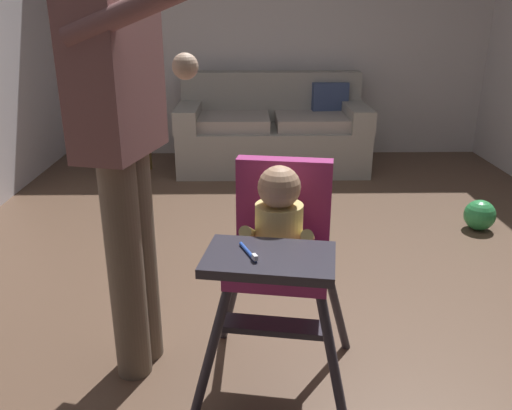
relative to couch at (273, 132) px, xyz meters
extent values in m
cube|color=brown|center=(0.01, -2.44, -0.38)|extent=(5.89, 7.47, 0.10)
cube|color=silver|center=(0.01, 0.52, 0.98)|extent=(5.09, 0.06, 2.62)
cube|color=#9C978E|center=(-0.01, -0.06, -0.13)|extent=(1.72, 0.84, 0.40)
cube|color=#9C978E|center=(-0.01, 0.27, 0.30)|extent=(1.72, 0.22, 0.46)
cube|color=#9C978E|center=(-0.78, -0.06, 0.17)|extent=(0.20, 0.84, 0.20)
cube|color=#9C978E|center=(0.76, -0.06, 0.17)|extent=(0.20, 0.84, 0.20)
cube|color=#A79A91|center=(-0.37, -0.11, 0.12)|extent=(0.65, 0.60, 0.11)
cube|color=#A79A91|center=(0.35, -0.11, 0.12)|extent=(0.65, 0.60, 0.11)
cube|color=#3D4C75|center=(0.55, 0.14, 0.27)|extent=(0.35, 0.14, 0.34)
cylinder|color=#312E38|center=(-0.38, -3.33, -0.08)|extent=(0.19, 0.15, 0.51)
cylinder|color=#312E38|center=(0.05, -3.40, -0.08)|extent=(0.15, 0.19, 0.51)
cylinder|color=#312E38|center=(-0.31, -2.89, -0.08)|extent=(0.15, 0.19, 0.51)
cylinder|color=#312E38|center=(0.12, -2.96, -0.08)|extent=(0.19, 0.15, 0.51)
cube|color=#9C2D6E|center=(-0.13, -3.14, 0.20)|extent=(0.41, 0.41, 0.05)
cube|color=#9C2D6E|center=(-0.10, -3.00, 0.39)|extent=(0.37, 0.13, 0.34)
cube|color=#312E38|center=(-0.18, -3.43, 0.36)|extent=(0.44, 0.32, 0.03)
cube|color=#312E38|center=(-0.15, -3.25, 0.00)|extent=(0.41, 0.16, 0.02)
cylinder|color=#E5C977|center=(-0.13, -3.16, 0.33)|extent=(0.20, 0.20, 0.22)
sphere|color=tan|center=(-0.13, -3.17, 0.51)|extent=(0.15, 0.15, 0.15)
cylinder|color=#E5C977|center=(-0.24, -3.19, 0.34)|extent=(0.07, 0.15, 0.10)
cylinder|color=#E5C977|center=(-0.04, -3.22, 0.34)|extent=(0.07, 0.15, 0.10)
cylinder|color=blue|center=(-0.24, -3.42, 0.38)|extent=(0.06, 0.13, 0.01)
cube|color=white|center=(-0.22, -3.47, 0.39)|extent=(0.02, 0.03, 0.02)
cylinder|color=#6B5D4D|center=(-0.71, -3.06, 0.13)|extent=(0.14, 0.14, 0.92)
cylinder|color=#6B5D4D|center=(-0.69, -2.94, 0.13)|extent=(0.14, 0.14, 0.92)
cube|color=#7E5250|center=(-0.70, -3.00, 0.90)|extent=(0.29, 0.44, 0.63)
cylinder|color=#7E5250|center=(-0.58, -3.22, 1.08)|extent=(0.48, 0.19, 0.23)
sphere|color=beige|center=(-0.43, -3.26, 0.92)|extent=(0.08, 0.08, 0.08)
cylinder|color=#7E5250|center=(-0.64, -2.77, 0.90)|extent=(0.07, 0.07, 0.57)
sphere|color=green|center=(1.34, -1.59, -0.23)|extent=(0.21, 0.21, 0.21)
cube|color=brown|center=(-1.33, -0.26, 0.18)|extent=(0.40, 0.40, 0.02)
cylinder|color=brown|center=(-1.50, -0.43, -0.08)|extent=(0.04, 0.04, 0.50)
cylinder|color=brown|center=(-1.16, -0.43, -0.08)|extent=(0.04, 0.04, 0.50)
cylinder|color=brown|center=(-1.50, -0.09, -0.08)|extent=(0.04, 0.04, 0.50)
cylinder|color=brown|center=(-1.16, -0.09, -0.08)|extent=(0.04, 0.04, 0.50)
cylinder|color=green|center=(-1.29, -0.26, 0.24)|extent=(0.07, 0.07, 0.10)
camera|label=1|loc=(-0.24, -4.88, 1.08)|focal=36.85mm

